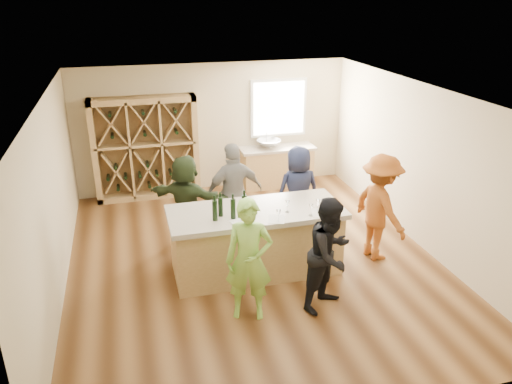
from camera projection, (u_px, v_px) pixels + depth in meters
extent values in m
cube|color=brown|center=(253.00, 262.00, 8.45)|extent=(6.00, 7.00, 0.10)
cube|color=white|center=(253.00, 91.00, 7.35)|extent=(6.00, 7.00, 0.10)
cube|color=#C9B792|center=(213.00, 127.00, 11.07)|extent=(6.00, 0.10, 2.80)
cube|color=#C9B792|center=(348.00, 314.00, 4.73)|extent=(6.00, 0.10, 2.80)
cube|color=#C9B792|center=(48.00, 203.00, 7.17)|extent=(0.10, 7.00, 2.80)
cube|color=#C9B792|center=(423.00, 166.00, 8.63)|extent=(0.10, 7.00, 2.80)
cube|color=white|center=(278.00, 108.00, 11.22)|extent=(1.30, 0.06, 1.30)
cube|color=white|center=(279.00, 108.00, 11.19)|extent=(1.18, 0.01, 1.18)
cube|color=tan|center=(146.00, 148.00, 10.58)|extent=(2.20, 0.45, 2.20)
cube|color=tan|center=(277.00, 167.00, 11.46)|extent=(1.60, 0.58, 0.86)
cube|color=#B2A492|center=(277.00, 148.00, 11.29)|extent=(1.70, 0.62, 0.06)
imported|color=silver|center=(269.00, 144.00, 11.19)|extent=(0.54, 0.54, 0.19)
cylinder|color=silver|center=(267.00, 139.00, 11.33)|extent=(0.02, 0.02, 0.30)
cube|color=tan|center=(256.00, 243.00, 7.93)|extent=(2.60, 1.00, 1.00)
cube|color=#B2A492|center=(256.00, 212.00, 7.73)|extent=(2.72, 1.12, 0.08)
cylinder|color=black|center=(215.00, 210.00, 7.30)|extent=(0.10, 0.10, 0.32)
cylinder|color=black|center=(220.00, 207.00, 7.45)|extent=(0.08, 0.08, 0.30)
cylinder|color=black|center=(233.00, 209.00, 7.37)|extent=(0.09, 0.09, 0.31)
cylinder|color=black|center=(244.00, 206.00, 7.45)|extent=(0.10, 0.10, 0.33)
cone|color=white|center=(246.00, 219.00, 7.22)|extent=(0.07, 0.07, 0.16)
cone|color=white|center=(278.00, 216.00, 7.28)|extent=(0.09, 0.09, 0.20)
cone|color=white|center=(311.00, 210.00, 7.48)|extent=(0.07, 0.07, 0.18)
cone|color=white|center=(287.00, 206.00, 7.60)|extent=(0.09, 0.09, 0.19)
cone|color=white|center=(318.00, 205.00, 7.64)|extent=(0.08, 0.08, 0.19)
cube|color=white|center=(240.00, 223.00, 7.28)|extent=(0.29, 0.34, 0.00)
cube|color=white|center=(277.00, 219.00, 7.41)|extent=(0.34, 0.39, 0.00)
cube|color=white|center=(319.00, 213.00, 7.61)|extent=(0.29, 0.35, 0.00)
imported|color=#8CC64C|center=(249.00, 260.00, 6.69)|extent=(0.75, 0.63, 1.75)
imported|color=black|center=(330.00, 254.00, 6.93)|extent=(0.92, 0.82, 1.67)
imported|color=#994C19|center=(380.00, 208.00, 8.21)|extent=(0.75, 1.25, 1.82)
imported|color=slate|center=(234.00, 193.00, 8.78)|extent=(1.14, 0.71, 1.82)
imported|color=#191E38|center=(298.00, 191.00, 9.08)|extent=(0.84, 0.57, 1.67)
imported|color=#263319|center=(187.00, 200.00, 8.70)|extent=(1.58, 1.29, 1.64)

